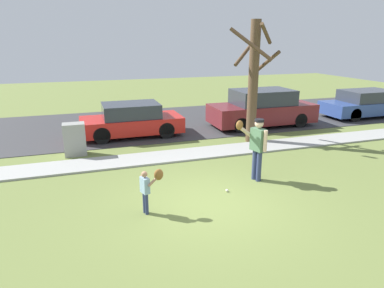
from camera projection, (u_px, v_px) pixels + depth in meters
The scene contains 11 objects.
ground_plane at pixel (172, 158), 11.44m from camera, with size 48.00×48.00×0.00m, color olive.
sidewalk_strip at pixel (172, 156), 11.53m from camera, with size 36.00×1.20×0.06m, color #A3A39E.
road_surface at pixel (144, 124), 16.08m from camera, with size 36.00×6.80×0.02m, color #38383A.
person_adult at pixel (257, 143), 9.32m from camera, with size 0.81×0.60×1.74m.
person_child at pixel (149, 185), 7.60m from camera, with size 0.53×0.35×1.06m.
baseball at pixel (227, 190), 8.88m from camera, with size 0.07×0.07×0.07m, color white.
utility_cabinet at pixel (75, 139), 11.57m from camera, with size 0.71×0.50×1.10m, color gray.
street_tree_near at pixel (254, 79), 12.64m from camera, with size 1.84×1.88×4.46m.
parked_hatchback_red at pixel (131, 120), 13.83m from camera, with size 4.00×1.75×1.33m.
parked_suv_maroon at pixel (262, 109), 15.48m from camera, with size 4.70×1.90×1.63m.
parked_wagon_blue at pixel (366, 104), 17.41m from camera, with size 4.50×1.80×1.33m.
Camera 1 is at (-2.77, -6.98, 3.77)m, focal length 32.21 mm.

